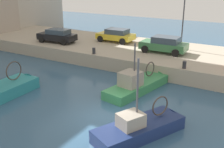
{
  "coord_description": "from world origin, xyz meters",
  "views": [
    {
      "loc": [
        -11.76,
        -7.14,
        7.44
      ],
      "look_at": [
        3.56,
        1.92,
        1.2
      ],
      "focal_mm": 43.78,
      "sensor_mm": 36.0,
      "label": 1
    }
  ],
  "objects_px": {
    "parked_car_black": "(57,36)",
    "quay_streetlamp": "(184,14)",
    "mooring_bollard_south": "(184,65)",
    "parked_car_yellow": "(116,35)",
    "parked_car_green": "(164,44)",
    "mooring_bollard_mid": "(94,51)",
    "fishing_boat_green": "(140,87)",
    "fishing_boat_teal": "(1,96)",
    "fishing_boat_navy": "(144,132)"
  },
  "relations": [
    {
      "from": "mooring_bollard_south",
      "to": "parked_car_yellow",
      "type": "bearing_deg",
      "value": 59.07
    },
    {
      "from": "parked_car_yellow",
      "to": "quay_streetlamp",
      "type": "height_order",
      "value": "quay_streetlamp"
    },
    {
      "from": "fishing_boat_navy",
      "to": "parked_car_green",
      "type": "distance_m",
      "value": 12.11
    },
    {
      "from": "mooring_bollard_mid",
      "to": "quay_streetlamp",
      "type": "relative_size",
      "value": 0.11
    },
    {
      "from": "fishing_boat_green",
      "to": "mooring_bollard_mid",
      "type": "xyz_separation_m",
      "value": [
        2.66,
        5.7,
        1.33
      ]
    },
    {
      "from": "parked_car_yellow",
      "to": "quay_streetlamp",
      "type": "bearing_deg",
      "value": -86.79
    },
    {
      "from": "fishing_boat_teal",
      "to": "fishing_boat_green",
      "type": "distance_m",
      "value": 9.44
    },
    {
      "from": "parked_car_yellow",
      "to": "mooring_bollard_south",
      "type": "relative_size",
      "value": 7.04
    },
    {
      "from": "fishing_boat_teal",
      "to": "fishing_boat_green",
      "type": "relative_size",
      "value": 1.03
    },
    {
      "from": "parked_car_yellow",
      "to": "fishing_boat_teal",
      "type": "bearing_deg",
      "value": 176.55
    },
    {
      "from": "parked_car_yellow",
      "to": "parked_car_green",
      "type": "bearing_deg",
      "value": -105.54
    },
    {
      "from": "fishing_boat_teal",
      "to": "mooring_bollard_south",
      "type": "xyz_separation_m",
      "value": [
        8.62,
        -9.63,
        1.36
      ]
    },
    {
      "from": "mooring_bollard_south",
      "to": "quay_streetlamp",
      "type": "bearing_deg",
      "value": 19.59
    },
    {
      "from": "parked_car_yellow",
      "to": "parked_car_black",
      "type": "xyz_separation_m",
      "value": [
        -3.4,
        5.01,
        0.01
      ]
    },
    {
      "from": "fishing_boat_navy",
      "to": "mooring_bollard_south",
      "type": "relative_size",
      "value": 10.45
    },
    {
      "from": "parked_car_yellow",
      "to": "fishing_boat_navy",
      "type": "bearing_deg",
      "value": -145.01
    },
    {
      "from": "fishing_boat_navy",
      "to": "parked_car_green",
      "type": "height_order",
      "value": "fishing_boat_navy"
    },
    {
      "from": "mooring_bollard_mid",
      "to": "fishing_boat_teal",
      "type": "bearing_deg",
      "value": 169.28
    },
    {
      "from": "parked_car_black",
      "to": "quay_streetlamp",
      "type": "height_order",
      "value": "quay_streetlamp"
    },
    {
      "from": "fishing_boat_green",
      "to": "quay_streetlamp",
      "type": "xyz_separation_m",
      "value": [
        8.31,
        -0.29,
        4.31
      ]
    },
    {
      "from": "parked_car_yellow",
      "to": "mooring_bollard_mid",
      "type": "distance_m",
      "value": 5.35
    },
    {
      "from": "mooring_bollard_mid",
      "to": "fishing_boat_navy",
      "type": "bearing_deg",
      "value": -133.12
    },
    {
      "from": "parked_car_yellow",
      "to": "quay_streetlamp",
      "type": "distance_m",
      "value": 7.26
    },
    {
      "from": "fishing_boat_navy",
      "to": "mooring_bollard_south",
      "type": "xyz_separation_m",
      "value": [
        7.86,
        0.4,
        1.38
      ]
    },
    {
      "from": "fishing_boat_navy",
      "to": "quay_streetlamp",
      "type": "xyz_separation_m",
      "value": [
        13.51,
        2.41,
        4.36
      ]
    },
    {
      "from": "parked_car_black",
      "to": "fishing_boat_navy",
      "type": "bearing_deg",
      "value": -124.44
    },
    {
      "from": "fishing_boat_green",
      "to": "mooring_bollard_mid",
      "type": "relative_size",
      "value": 11.92
    },
    {
      "from": "parked_car_black",
      "to": "quay_streetlamp",
      "type": "bearing_deg",
      "value": -72.24
    },
    {
      "from": "parked_car_black",
      "to": "mooring_bollard_south",
      "type": "xyz_separation_m",
      "value": [
        -1.87,
        -13.8,
        -0.43
      ]
    },
    {
      "from": "fishing_boat_teal",
      "to": "parked_car_yellow",
      "type": "xyz_separation_m",
      "value": [
        13.89,
        -0.84,
        1.78
      ]
    },
    {
      "from": "fishing_boat_green",
      "to": "mooring_bollard_south",
      "type": "height_order",
      "value": "fishing_boat_green"
    },
    {
      "from": "mooring_bollard_mid",
      "to": "quay_streetlamp",
      "type": "xyz_separation_m",
      "value": [
        5.65,
        -5.99,
        2.98
      ]
    },
    {
      "from": "parked_car_yellow",
      "to": "parked_car_black",
      "type": "distance_m",
      "value": 6.05
    },
    {
      "from": "fishing_boat_navy",
      "to": "mooring_bollard_mid",
      "type": "distance_m",
      "value": 11.59
    },
    {
      "from": "fishing_boat_navy",
      "to": "parked_car_black",
      "type": "xyz_separation_m",
      "value": [
        9.74,
        14.2,
        1.81
      ]
    },
    {
      "from": "fishing_boat_green",
      "to": "parked_car_yellow",
      "type": "bearing_deg",
      "value": 39.3
    },
    {
      "from": "mooring_bollard_south",
      "to": "quay_streetlamp",
      "type": "distance_m",
      "value": 6.7
    },
    {
      "from": "fishing_boat_navy",
      "to": "mooring_bollard_mid",
      "type": "bearing_deg",
      "value": 46.88
    },
    {
      "from": "parked_car_yellow",
      "to": "quay_streetlamp",
      "type": "xyz_separation_m",
      "value": [
        0.38,
        -6.79,
        2.56
      ]
    },
    {
      "from": "fishing_boat_navy",
      "to": "parked_car_black",
      "type": "height_order",
      "value": "fishing_boat_navy"
    },
    {
      "from": "fishing_boat_navy",
      "to": "parked_car_green",
      "type": "bearing_deg",
      "value": 16.13
    },
    {
      "from": "parked_car_green",
      "to": "parked_car_black",
      "type": "xyz_separation_m",
      "value": [
        -1.76,
        10.87,
        -0.02
      ]
    },
    {
      "from": "parked_car_green",
      "to": "mooring_bollard_mid",
      "type": "distance_m",
      "value": 6.26
    },
    {
      "from": "parked_car_yellow",
      "to": "parked_car_black",
      "type": "height_order",
      "value": "parked_car_black"
    },
    {
      "from": "mooring_bollard_south",
      "to": "mooring_bollard_mid",
      "type": "distance_m",
      "value": 8.0
    },
    {
      "from": "parked_car_black",
      "to": "fishing_boat_green",
      "type": "bearing_deg",
      "value": -111.54
    },
    {
      "from": "fishing_boat_teal",
      "to": "parked_car_black",
      "type": "height_order",
      "value": "fishing_boat_teal"
    },
    {
      "from": "fishing_boat_green",
      "to": "fishing_boat_navy",
      "type": "bearing_deg",
      "value": -152.56
    },
    {
      "from": "fishing_boat_navy",
      "to": "fishing_boat_green",
      "type": "relative_size",
      "value": 0.88
    },
    {
      "from": "fishing_boat_teal",
      "to": "fishing_boat_navy",
      "type": "bearing_deg",
      "value": -85.68
    }
  ]
}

